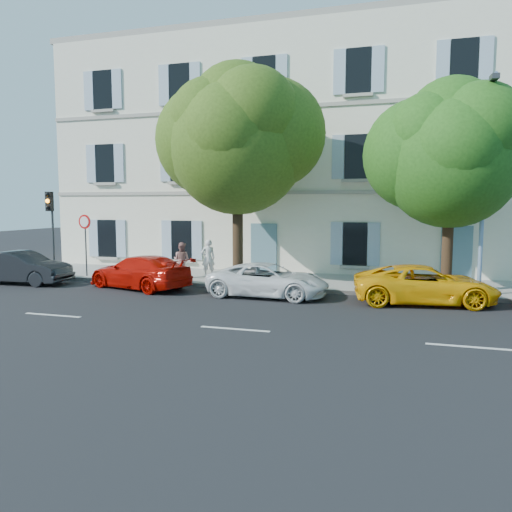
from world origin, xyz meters
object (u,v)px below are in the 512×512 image
(car_red_coupe, at_px, (140,272))
(tree_right, at_px, (451,161))
(tree_left, at_px, (237,146))
(pedestrian_a, at_px, (208,258))
(traffic_light, at_px, (51,215))
(street_lamp, at_px, (485,176))
(road_sign, at_px, (85,232))
(pedestrian_b, at_px, (182,260))
(car_yellow_supercar, at_px, (425,285))
(car_white_coupe, at_px, (268,280))
(car_dark_sedan, at_px, (21,268))

(car_red_coupe, distance_m, tree_right, 12.74)
(tree_left, relative_size, pedestrian_a, 5.20)
(traffic_light, bearing_deg, street_lamp, -1.32)
(road_sign, xyz_separation_m, street_lamp, (16.61, -0.28, 2.25))
(street_lamp, relative_size, pedestrian_b, 4.75)
(tree_right, distance_m, pedestrian_a, 10.90)
(traffic_light, height_order, street_lamp, street_lamp)
(car_yellow_supercar, height_order, pedestrian_b, pedestrian_b)
(street_lamp, height_order, pedestrian_a, street_lamp)
(car_white_coupe, height_order, pedestrian_a, pedestrian_a)
(road_sign, xyz_separation_m, pedestrian_a, (5.45, 1.43, -1.18))
(pedestrian_a, bearing_deg, street_lamp, 140.27)
(car_dark_sedan, bearing_deg, traffic_light, -0.94)
(street_lamp, bearing_deg, tree_right, 158.19)
(car_red_coupe, relative_size, pedestrian_a, 2.77)
(pedestrian_b, bearing_deg, traffic_light, 8.11)
(car_red_coupe, relative_size, car_yellow_supercar, 0.97)
(car_red_coupe, bearing_deg, car_white_coupe, 104.89)
(tree_right, bearing_deg, car_white_coupe, -162.94)
(car_red_coupe, xyz_separation_m, pedestrian_b, (0.78, 2.31, 0.26))
(car_yellow_supercar, bearing_deg, tree_left, 67.77)
(road_sign, bearing_deg, traffic_light, 175.54)
(car_yellow_supercar, relative_size, tree_right, 0.64)
(tree_right, xyz_separation_m, pedestrian_b, (-11.08, 0.61, -4.06))
(tree_right, bearing_deg, car_dark_sedan, -173.10)
(tree_left, height_order, road_sign, tree_left)
(car_dark_sedan, distance_m, road_sign, 3.08)
(car_white_coupe, distance_m, traffic_light, 11.52)
(car_red_coupe, distance_m, traffic_light, 6.28)
(pedestrian_a, bearing_deg, traffic_light, -21.29)
(street_lamp, xyz_separation_m, pedestrian_b, (-12.18, 1.05, -3.48))
(car_white_coupe, xyz_separation_m, tree_right, (6.36, 1.95, 4.38))
(car_dark_sedan, xyz_separation_m, car_white_coupe, (11.04, 0.15, -0.08))
(car_dark_sedan, bearing_deg, pedestrian_a, -68.36)
(pedestrian_a, bearing_deg, car_dark_sedan, -6.38)
(car_red_coupe, relative_size, pedestrian_b, 2.96)
(car_red_coupe, distance_m, tree_left, 6.55)
(car_white_coupe, height_order, tree_left, tree_left)
(tree_right, height_order, road_sign, tree_right)
(traffic_light, bearing_deg, pedestrian_b, 5.50)
(car_dark_sedan, height_order, road_sign, road_sign)
(car_dark_sedan, xyz_separation_m, pedestrian_a, (7.33, 3.37, 0.29))
(car_dark_sedan, distance_m, car_red_coupe, 5.55)
(car_white_coupe, xyz_separation_m, tree_left, (-1.93, 2.17, 5.20))
(car_yellow_supercar, height_order, traffic_light, traffic_light)
(tree_right, relative_size, road_sign, 2.69)
(car_dark_sedan, xyz_separation_m, car_yellow_supercar, (16.59, 0.45, -0.04))
(car_yellow_supercar, relative_size, tree_left, 0.55)
(tree_left, xyz_separation_m, traffic_light, (-9.19, -0.23, -2.88))
(pedestrian_a, bearing_deg, tree_left, 118.50)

